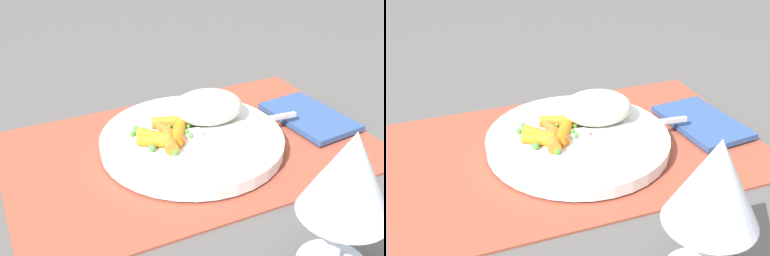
{
  "view_description": "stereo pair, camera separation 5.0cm",
  "coord_description": "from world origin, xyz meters",
  "views": [
    {
      "loc": [
        0.23,
        0.48,
        0.33
      ],
      "look_at": [
        0.0,
        0.0,
        0.03
      ],
      "focal_mm": 44.42,
      "sensor_mm": 36.0,
      "label": 1
    },
    {
      "loc": [
        0.18,
        0.5,
        0.33
      ],
      "look_at": [
        0.0,
        0.0,
        0.03
      ],
      "focal_mm": 44.42,
      "sensor_mm": 36.0,
      "label": 2
    }
  ],
  "objects": [
    {
      "name": "plate",
      "position": [
        0.0,
        0.0,
        0.01
      ],
      "size": [
        0.24,
        0.24,
        0.02
      ],
      "primitive_type": "cylinder",
      "color": "white",
      "rests_on": "placemat"
    },
    {
      "name": "wine_glass",
      "position": [
        -0.03,
        0.24,
        0.1
      ],
      "size": [
        0.08,
        0.08,
        0.15
      ],
      "color": "silver",
      "rests_on": "ground_plane"
    },
    {
      "name": "placemat",
      "position": [
        0.0,
        0.0,
        0.0
      ],
      "size": [
        0.48,
        0.31,
        0.01
      ],
      "primitive_type": "cube",
      "color": "#9E4733",
      "rests_on": "ground_plane"
    },
    {
      "name": "carrot_portion",
      "position": [
        0.03,
        -0.0,
        0.03
      ],
      "size": [
        0.09,
        0.08,
        0.02
      ],
      "color": "orange",
      "rests_on": "plate"
    },
    {
      "name": "rice_mound",
      "position": [
        -0.04,
        -0.03,
        0.04
      ],
      "size": [
        0.1,
        0.08,
        0.04
      ],
      "primitive_type": "ellipsoid",
      "color": "beige",
      "rests_on": "plate"
    },
    {
      "name": "ground_plane",
      "position": [
        0.0,
        0.0,
        0.0
      ],
      "size": [
        2.4,
        2.4,
        0.0
      ],
      "primitive_type": "plane",
      "color": "#565451"
    },
    {
      "name": "fork",
      "position": [
        -0.04,
        0.0,
        0.03
      ],
      "size": [
        0.19,
        0.03,
        0.01
      ],
      "color": "silver",
      "rests_on": "plate"
    },
    {
      "name": "napkin",
      "position": [
        -0.19,
        0.01,
        0.01
      ],
      "size": [
        0.1,
        0.14,
        0.01
      ],
      "primitive_type": "cube",
      "rotation": [
        0.0,
        0.0,
        0.1
      ],
      "color": "#33518C",
      "rests_on": "placemat"
    },
    {
      "name": "pea_scatter",
      "position": [
        0.04,
        -0.01,
        0.03
      ],
      "size": [
        0.08,
        0.09,
        0.01
      ],
      "color": "#52AF35",
      "rests_on": "plate"
    }
  ]
}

